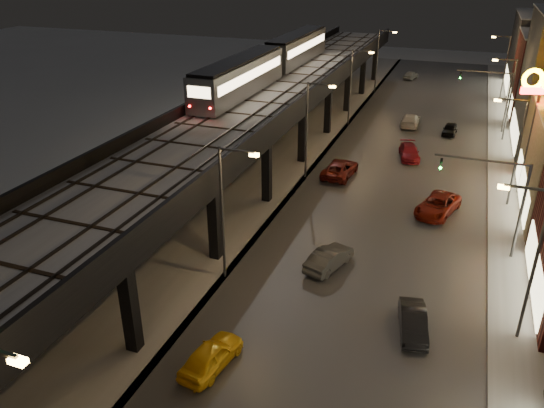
% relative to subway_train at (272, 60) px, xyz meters
% --- Properties ---
extents(road_surface, '(17.00, 120.00, 0.06)m').
position_rel_subway_train_xyz_m(road_surface, '(16.00, -8.11, -8.30)').
color(road_surface, '#46474D').
rests_on(road_surface, ground).
extents(sidewalk_right, '(4.00, 120.00, 0.14)m').
position_rel_subway_train_xyz_m(sidewalk_right, '(26.00, -8.11, -8.26)').
color(sidewalk_right, '#9FA1A8').
rests_on(sidewalk_right, ground).
extents(under_viaduct_pavement, '(11.00, 120.00, 0.06)m').
position_rel_subway_train_xyz_m(under_viaduct_pavement, '(2.50, -8.11, -8.30)').
color(under_viaduct_pavement, '#9FA1A8').
rests_on(under_viaduct_pavement, ground).
extents(elevated_viaduct, '(9.00, 100.00, 6.30)m').
position_rel_subway_train_xyz_m(elevated_viaduct, '(2.50, -11.27, -2.71)').
color(elevated_viaduct, black).
rests_on(elevated_viaduct, ground).
extents(viaduct_trackbed, '(8.40, 100.00, 0.32)m').
position_rel_subway_train_xyz_m(viaduct_trackbed, '(2.49, -11.14, -1.94)').
color(viaduct_trackbed, '#B2B7C1').
rests_on(viaduct_trackbed, elevated_viaduct).
extents(viaduct_parapet_streetside, '(0.30, 100.00, 1.10)m').
position_rel_subway_train_xyz_m(viaduct_parapet_streetside, '(6.85, -11.11, -1.48)').
color(viaduct_parapet_streetside, black).
rests_on(viaduct_parapet_streetside, elevated_viaduct).
extents(viaduct_parapet_far, '(0.30, 100.00, 1.10)m').
position_rel_subway_train_xyz_m(viaduct_parapet_far, '(-1.85, -11.11, -1.48)').
color(viaduct_parapet_far, black).
rests_on(viaduct_parapet_far, elevated_viaduct).
extents(streetlight_left_1, '(2.57, 0.28, 9.00)m').
position_rel_subway_train_xyz_m(streetlight_left_1, '(8.07, -30.11, -3.09)').
color(streetlight_left_1, '#38383A').
rests_on(streetlight_left_1, ground).
extents(streetlight_right_1, '(2.56, 0.28, 9.00)m').
position_rel_subway_train_xyz_m(streetlight_right_1, '(25.23, -30.11, -3.09)').
color(streetlight_right_1, '#38383A').
rests_on(streetlight_right_1, ground).
extents(streetlight_left_2, '(2.57, 0.28, 9.00)m').
position_rel_subway_train_xyz_m(streetlight_left_2, '(8.07, -12.11, -3.09)').
color(streetlight_left_2, '#38383A').
rests_on(streetlight_left_2, ground).
extents(streetlight_right_2, '(2.56, 0.28, 9.00)m').
position_rel_subway_train_xyz_m(streetlight_right_2, '(25.23, -12.11, -3.09)').
color(streetlight_right_2, '#38383A').
rests_on(streetlight_right_2, ground).
extents(streetlight_left_3, '(2.57, 0.28, 9.00)m').
position_rel_subway_train_xyz_m(streetlight_left_3, '(8.07, 5.89, -3.09)').
color(streetlight_left_3, '#38383A').
rests_on(streetlight_left_3, ground).
extents(streetlight_right_3, '(2.56, 0.28, 9.00)m').
position_rel_subway_train_xyz_m(streetlight_right_3, '(25.23, 5.89, -3.09)').
color(streetlight_right_3, '#38383A').
rests_on(streetlight_right_3, ground).
extents(streetlight_left_4, '(2.57, 0.28, 9.00)m').
position_rel_subway_train_xyz_m(streetlight_left_4, '(8.07, 23.89, -3.09)').
color(streetlight_left_4, '#38383A').
rests_on(streetlight_left_4, ground).
extents(streetlight_right_4, '(2.56, 0.28, 9.00)m').
position_rel_subway_train_xyz_m(streetlight_right_4, '(25.23, 23.89, -3.09)').
color(streetlight_right_4, '#38383A').
rests_on(streetlight_right_4, ground).
extents(traffic_light_rig_a, '(6.10, 0.34, 7.00)m').
position_rel_subway_train_xyz_m(traffic_light_rig_a, '(24.34, -21.11, -3.83)').
color(traffic_light_rig_a, '#38383A').
rests_on(traffic_light_rig_a, ground).
extents(traffic_light_rig_b, '(6.10, 0.34, 7.00)m').
position_rel_subway_train_xyz_m(traffic_light_rig_b, '(24.34, 8.89, -3.83)').
color(traffic_light_rig_b, '#38383A').
rests_on(traffic_light_rig_b, ground).
extents(subway_train, '(2.88, 35.37, 3.44)m').
position_rel_subway_train_xyz_m(subway_train, '(0.00, 0.00, 0.00)').
color(subway_train, gray).
rests_on(subway_train, viaduct_trackbed).
extents(car_taxi, '(2.27, 4.35, 1.41)m').
position_rel_subway_train_xyz_m(car_taxi, '(10.69, -37.97, -7.62)').
color(car_taxi, yellow).
rests_on(car_taxi, ground).
extents(car_near_white, '(2.68, 4.53, 1.41)m').
position_rel_subway_train_xyz_m(car_near_white, '(13.91, -26.72, -7.62)').
color(car_near_white, '#3F4042').
rests_on(car_near_white, ground).
extents(car_mid_silver, '(2.86, 5.49, 1.48)m').
position_rel_subway_train_xyz_m(car_mid_silver, '(10.80, -10.74, -7.59)').
color(car_mid_silver, maroon).
rests_on(car_mid_silver, ground).
extents(car_mid_dark, '(2.06, 5.03, 1.46)m').
position_rel_subway_train_xyz_m(car_mid_dark, '(15.05, 7.81, -7.60)').
color(car_mid_dark, silver).
rests_on(car_mid_dark, ground).
extents(car_far_white, '(2.36, 4.12, 1.32)m').
position_rel_subway_train_xyz_m(car_far_white, '(11.84, 34.71, -7.67)').
color(car_far_white, '#9FA5AD').
rests_on(car_far_white, ground).
extents(car_onc_silver, '(2.15, 4.21, 1.32)m').
position_rel_subway_train_xyz_m(car_onc_silver, '(20.00, -31.61, -7.67)').
color(car_onc_silver, black).
rests_on(car_onc_silver, ground).
extents(car_onc_dark, '(3.81, 5.75, 1.47)m').
position_rel_subway_train_xyz_m(car_onc_dark, '(20.08, -15.80, -7.60)').
color(car_onc_dark, maroon).
rests_on(car_onc_dark, ground).
extents(car_onc_white, '(2.81, 4.83, 1.32)m').
position_rel_subway_train_xyz_m(car_onc_white, '(16.33, -3.59, -7.67)').
color(car_onc_white, maroon).
rests_on(car_onc_white, ground).
extents(car_onc_red, '(1.72, 3.75, 1.24)m').
position_rel_subway_train_xyz_m(car_onc_red, '(19.76, 6.03, -7.71)').
color(car_onc_red, black).
rests_on(car_onc_red, ground).
extents(sign_mcdonalds, '(3.24, 0.83, 10.88)m').
position_rel_subway_train_xyz_m(sign_mcdonalds, '(26.50, -9.12, 0.65)').
color(sign_mcdonalds, '#38383A').
rests_on(sign_mcdonalds, ground).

